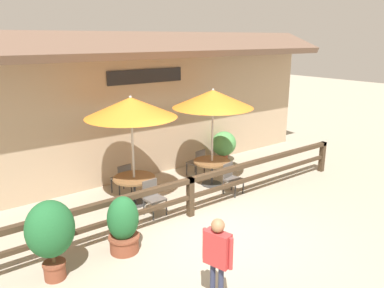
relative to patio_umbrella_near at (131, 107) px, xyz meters
The scene contains 15 objects.
ground_plane 3.53m from the patio_umbrella_near, 73.25° to the right, with size 60.00×60.00×0.00m, color #9E937F.
building_facade 1.86m from the patio_umbrella_near, 66.59° to the left, with size 14.28×1.49×4.23m.
patio_railing 2.36m from the patio_umbrella_near, 61.99° to the right, with size 10.40×0.14×0.95m.
patio_umbrella_near is the anchor object (origin of this frame).
dining_table_near 1.90m from the patio_umbrella_near, behind, with size 1.04×1.04×0.72m.
chair_near_streetside 2.16m from the patio_umbrella_near, 84.60° to the right, with size 0.45×0.45×0.84m.
chair_near_wallside 2.16m from the patio_umbrella_near, 86.01° to the left, with size 0.47×0.47×0.84m.
patio_umbrella_middle 2.38m from the patio_umbrella_near, ahead, with size 2.20×2.20×2.75m.
dining_table_middle 3.04m from the patio_umbrella_near, ahead, with size 1.04×1.04×0.72m.
chair_middle_streetside 3.28m from the patio_umbrella_near, 22.05° to the right, with size 0.50×0.50×0.84m.
chair_middle_wallside 3.24m from the patio_umbrella_near, 14.24° to the left, with size 0.49×0.49×0.84m.
potted_plant_entrance_palm 3.56m from the patio_umbrella_near, 144.10° to the right, with size 0.82×0.74×1.46m.
potted_plant_broad_leaf 2.91m from the patio_umbrella_near, 123.90° to the right, with size 0.62×0.61×1.16m.
potted_plant_corner_fern 4.52m from the patio_umbrella_near, 15.89° to the left, with size 0.86×0.77×1.06m.
pedestrian 4.45m from the patio_umbrella_near, 101.00° to the right, with size 0.29×0.52×1.51m.
Camera 1 is at (-4.79, -5.42, 4.06)m, focal length 35.00 mm.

